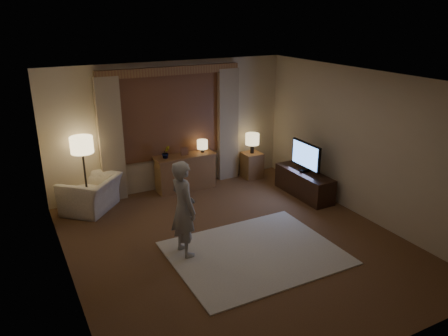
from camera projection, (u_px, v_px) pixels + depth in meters
room at (222, 156)px, 6.93m from camera, size 5.04×5.54×2.64m
rug at (255, 253)px, 6.69m from camera, size 2.50×2.00×0.02m
sideboard at (185, 173)px, 9.01m from camera, size 1.20×0.40×0.70m
picture_frame at (185, 152)px, 8.85m from camera, size 0.16×0.02×0.20m
plant at (166, 153)px, 8.66m from camera, size 0.16×0.13×0.30m
table_lamp_sideboard at (202, 145)px, 8.99m from camera, size 0.22×0.22×0.30m
floor_lamp at (82, 149)px, 7.82m from camera, size 0.41×0.41×1.40m
armchair at (91, 194)px, 8.06m from camera, size 1.29×1.30×0.64m
side_table at (252, 165)px, 9.68m from camera, size 0.40×0.40×0.56m
table_lamp_side at (252, 140)px, 9.48m from camera, size 0.30×0.30×0.44m
tv_stand at (304, 183)px, 8.73m from camera, size 0.45×1.40×0.50m
tv at (306, 156)px, 8.53m from camera, size 0.20×0.83×0.60m
person at (184, 208)px, 6.43m from camera, size 0.40×0.57×1.49m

